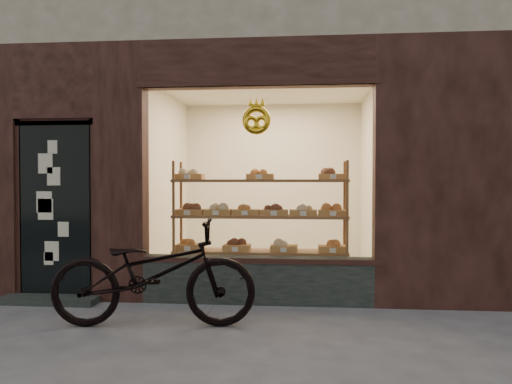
# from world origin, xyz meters

# --- Properties ---
(ground) EXTENTS (90.00, 90.00, 0.00)m
(ground) POSITION_xyz_m (0.00, 0.00, 0.00)
(ground) COLOR #4D4C4F
(display_shelf) EXTENTS (2.20, 0.45, 1.70)m
(display_shelf) POSITION_xyz_m (0.45, 2.55, 0.85)
(display_shelf) COLOR brown
(display_shelf) RESTS_ON ground
(bicycle) EXTENTS (2.10, 0.92, 1.07)m
(bicycle) POSITION_xyz_m (-0.50, 1.10, 0.53)
(bicycle) COLOR black
(bicycle) RESTS_ON ground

